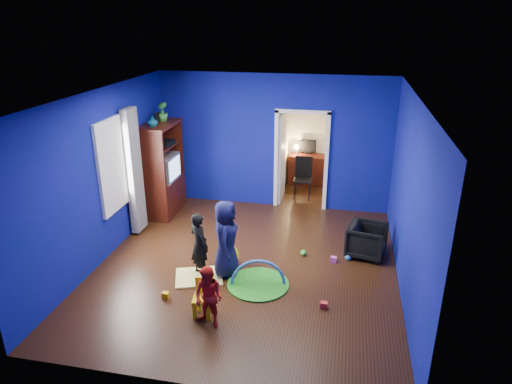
% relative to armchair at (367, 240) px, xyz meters
% --- Properties ---
extents(floor, '(5.00, 5.50, 0.01)m').
position_rel_armchair_xyz_m(floor, '(-2.00, -0.79, -0.30)').
color(floor, black).
rests_on(floor, ground).
extents(ceiling, '(5.00, 5.50, 0.01)m').
position_rel_armchair_xyz_m(ceiling, '(-2.00, -0.79, 2.60)').
color(ceiling, white).
rests_on(ceiling, wall_back).
extents(wall_back, '(5.00, 0.02, 2.90)m').
position_rel_armchair_xyz_m(wall_back, '(-2.00, 1.96, 1.15)').
color(wall_back, navy).
rests_on(wall_back, floor).
extents(wall_front, '(5.00, 0.02, 2.90)m').
position_rel_armchair_xyz_m(wall_front, '(-2.00, -3.54, 1.15)').
color(wall_front, navy).
rests_on(wall_front, floor).
extents(wall_left, '(0.02, 5.50, 2.90)m').
position_rel_armchair_xyz_m(wall_left, '(-4.50, -0.79, 1.15)').
color(wall_left, navy).
rests_on(wall_left, floor).
extents(wall_right, '(0.02, 5.50, 2.90)m').
position_rel_armchair_xyz_m(wall_right, '(0.50, -0.79, 1.15)').
color(wall_right, navy).
rests_on(wall_right, floor).
extents(alcove, '(1.00, 1.75, 2.50)m').
position_rel_armchair_xyz_m(alcove, '(-1.40, 2.84, 0.95)').
color(alcove, silver).
rests_on(alcove, floor).
extents(armchair, '(0.77, 0.76, 0.60)m').
position_rel_armchair_xyz_m(armchair, '(0.00, 0.00, 0.00)').
color(armchair, black).
rests_on(armchair, floor).
extents(child_black, '(0.48, 0.46, 1.11)m').
position_rel_armchair_xyz_m(child_black, '(-2.69, -1.20, 0.26)').
color(child_black, black).
rests_on(child_black, floor).
extents(child_navy, '(0.49, 0.68, 1.30)m').
position_rel_armchair_xyz_m(child_navy, '(-2.28, -1.09, 0.35)').
color(child_navy, '#0F153A').
rests_on(child_navy, floor).
extents(toddler_red, '(0.53, 0.46, 0.90)m').
position_rel_armchair_xyz_m(toddler_red, '(-2.17, -2.44, 0.15)').
color(toddler_red, red).
rests_on(toddler_red, floor).
extents(vase, '(0.21, 0.21, 0.21)m').
position_rel_armchair_xyz_m(vase, '(-4.22, 0.79, 1.77)').
color(vase, '#0D616D').
rests_on(vase, tv_armoire).
extents(potted_plant, '(0.25, 0.25, 0.39)m').
position_rel_armchair_xyz_m(potted_plant, '(-4.22, 1.31, 1.85)').
color(potted_plant, green).
rests_on(potted_plant, tv_armoire).
extents(tv_armoire, '(0.58, 1.14, 1.96)m').
position_rel_armchair_xyz_m(tv_armoire, '(-4.22, 1.09, 0.68)').
color(tv_armoire, '#42120B').
rests_on(tv_armoire, floor).
extents(crt_tv, '(0.46, 0.70, 0.54)m').
position_rel_armchair_xyz_m(crt_tv, '(-4.18, 1.09, 0.72)').
color(crt_tv, silver).
rests_on(crt_tv, tv_armoire).
extents(yellow_blanket, '(0.90, 0.81, 0.03)m').
position_rel_armchair_xyz_m(yellow_blanket, '(-2.69, -1.30, -0.28)').
color(yellow_blanket, '#F2E07A').
rests_on(yellow_blanket, floor).
extents(hopper_ball, '(0.39, 0.39, 0.39)m').
position_rel_armchair_xyz_m(hopper_ball, '(-2.33, -0.84, -0.10)').
color(hopper_ball, yellow).
rests_on(hopper_ball, floor).
extents(kid_chair, '(0.31, 0.31, 0.50)m').
position_rel_armchair_xyz_m(kid_chair, '(-2.32, -2.24, -0.05)').
color(kid_chair, yellow).
rests_on(kid_chair, floor).
extents(play_mat, '(0.99, 0.99, 0.03)m').
position_rel_armchair_xyz_m(play_mat, '(-1.70, -1.32, -0.28)').
color(play_mat, green).
rests_on(play_mat, floor).
extents(toy_arch, '(0.87, 0.23, 0.88)m').
position_rel_armchair_xyz_m(toy_arch, '(-1.70, -1.32, -0.28)').
color(toy_arch, '#3F8CD8').
rests_on(toy_arch, floor).
extents(window_left, '(0.03, 0.95, 1.55)m').
position_rel_armchair_xyz_m(window_left, '(-4.49, -0.44, 1.25)').
color(window_left, white).
rests_on(window_left, wall_left).
extents(curtain, '(0.14, 0.42, 2.40)m').
position_rel_armchair_xyz_m(curtain, '(-4.37, 0.11, 0.95)').
color(curtain, slate).
rests_on(curtain, floor).
extents(doorway, '(1.16, 0.10, 2.10)m').
position_rel_armchair_xyz_m(doorway, '(-1.40, 1.96, 0.75)').
color(doorway, white).
rests_on(doorway, floor).
extents(study_desk, '(0.88, 0.44, 0.75)m').
position_rel_armchair_xyz_m(study_desk, '(-1.40, 3.47, 0.08)').
color(study_desk, '#3D140A').
rests_on(study_desk, floor).
extents(desk_monitor, '(0.40, 0.05, 0.32)m').
position_rel_armchair_xyz_m(desk_monitor, '(-1.40, 3.59, 0.65)').
color(desk_monitor, black).
rests_on(desk_monitor, study_desk).
extents(desk_lamp, '(0.14, 0.14, 0.14)m').
position_rel_armchair_xyz_m(desk_lamp, '(-1.68, 3.53, 0.63)').
color(desk_lamp, '#FFD88C').
rests_on(desk_lamp, study_desk).
extents(folding_chair, '(0.40, 0.40, 0.92)m').
position_rel_armchair_xyz_m(folding_chair, '(-1.40, 2.51, 0.16)').
color(folding_chair, black).
rests_on(folding_chair, floor).
extents(book_shelf, '(0.88, 0.24, 0.04)m').
position_rel_armchair_xyz_m(book_shelf, '(-1.40, 3.58, 1.72)').
color(book_shelf, white).
rests_on(book_shelf, study_desk).
extents(toy_0, '(0.10, 0.08, 0.10)m').
position_rel_armchair_xyz_m(toy_0, '(-0.64, -1.74, -0.25)').
color(toy_0, red).
rests_on(toy_0, floor).
extents(toy_1, '(0.11, 0.11, 0.11)m').
position_rel_armchair_xyz_m(toy_1, '(-0.30, -0.23, -0.24)').
color(toy_1, blue).
rests_on(toy_1, floor).
extents(toy_2, '(0.10, 0.08, 0.10)m').
position_rel_armchair_xyz_m(toy_2, '(-3.01, -1.96, -0.25)').
color(toy_2, '#EBA60C').
rests_on(toy_2, floor).
extents(toy_3, '(0.11, 0.11, 0.11)m').
position_rel_armchair_xyz_m(toy_3, '(-1.09, -0.23, -0.24)').
color(toy_3, green).
rests_on(toy_3, floor).
extents(toy_4, '(0.10, 0.08, 0.10)m').
position_rel_armchair_xyz_m(toy_4, '(-0.55, -0.36, -0.25)').
color(toy_4, '#DB52B5').
rests_on(toy_4, floor).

